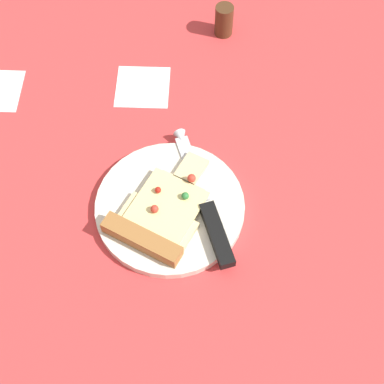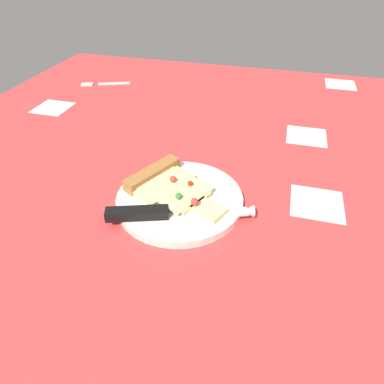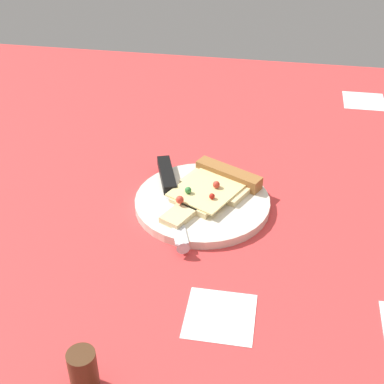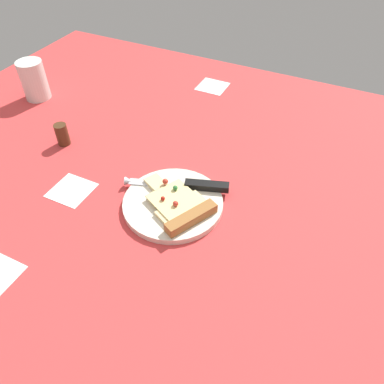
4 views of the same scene
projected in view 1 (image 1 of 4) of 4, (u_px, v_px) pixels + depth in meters
ground_plane at (151, 164)px, 91.22cm from camera, size 149.64×149.64×3.00cm
plate at (170, 207)px, 84.75cm from camera, size 22.12×22.12×1.45cm
pizza_slice at (161, 216)px, 82.30cm from camera, size 14.98×19.05×2.59cm
knife at (207, 208)px, 83.16cm from camera, size 9.78×23.38×2.45cm
pepper_shaker at (224, 20)px, 101.11cm from camera, size 3.25×3.25×5.85cm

